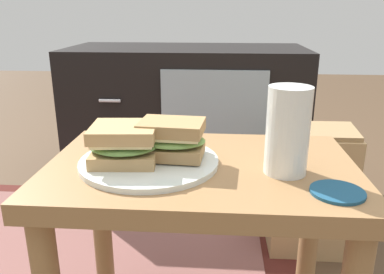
{
  "coord_description": "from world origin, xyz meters",
  "views": [
    {
      "loc": [
        0.03,
        -0.66,
        0.73
      ],
      "look_at": [
        -0.02,
        0.0,
        0.51
      ],
      "focal_mm": 36.55,
      "sensor_mm": 36.0,
      "label": 1
    }
  ],
  "objects_px": {
    "beer_glass": "(288,132)",
    "sandwich_front": "(124,144)",
    "coaster": "(337,192)",
    "tv_cabinet": "(187,116)",
    "plate": "(149,162)",
    "sandwich_back": "(172,139)",
    "paper_bag": "(310,192)"
  },
  "relations": [
    {
      "from": "beer_glass",
      "to": "sandwich_front",
      "type": "bearing_deg",
      "value": 178.83
    },
    {
      "from": "sandwich_front",
      "to": "coaster",
      "type": "bearing_deg",
      "value": -13.38
    },
    {
      "from": "tv_cabinet",
      "to": "plate",
      "type": "distance_m",
      "value": 0.98
    },
    {
      "from": "sandwich_back",
      "to": "coaster",
      "type": "height_order",
      "value": "sandwich_back"
    },
    {
      "from": "beer_glass",
      "to": "tv_cabinet",
      "type": "bearing_deg",
      "value": 104.59
    },
    {
      "from": "tv_cabinet",
      "to": "sandwich_back",
      "type": "distance_m",
      "value": 0.97
    },
    {
      "from": "tv_cabinet",
      "to": "plate",
      "type": "xyz_separation_m",
      "value": [
        0.02,
        -0.96,
        0.17
      ]
    },
    {
      "from": "beer_glass",
      "to": "plate",
      "type": "bearing_deg",
      "value": 175.55
    },
    {
      "from": "sandwich_back",
      "to": "paper_bag",
      "type": "xyz_separation_m",
      "value": [
        0.37,
        0.44,
        -0.31
      ]
    },
    {
      "from": "tv_cabinet",
      "to": "plate",
      "type": "bearing_deg",
      "value": -89.06
    },
    {
      "from": "tv_cabinet",
      "to": "plate",
      "type": "relative_size",
      "value": 3.83
    },
    {
      "from": "sandwich_front",
      "to": "beer_glass",
      "type": "bearing_deg",
      "value": -1.17
    },
    {
      "from": "tv_cabinet",
      "to": "beer_glass",
      "type": "height_order",
      "value": "beer_glass"
    },
    {
      "from": "sandwich_back",
      "to": "beer_glass",
      "type": "height_order",
      "value": "beer_glass"
    },
    {
      "from": "sandwich_back",
      "to": "beer_glass",
      "type": "bearing_deg",
      "value": -9.02
    },
    {
      "from": "sandwich_front",
      "to": "beer_glass",
      "type": "xyz_separation_m",
      "value": [
        0.28,
        -0.01,
        0.03
      ]
    },
    {
      "from": "plate",
      "to": "paper_bag",
      "type": "relative_size",
      "value": 0.62
    },
    {
      "from": "sandwich_front",
      "to": "coaster",
      "type": "distance_m",
      "value": 0.36
    },
    {
      "from": "tv_cabinet",
      "to": "plate",
      "type": "height_order",
      "value": "tv_cabinet"
    },
    {
      "from": "paper_bag",
      "to": "beer_glass",
      "type": "bearing_deg",
      "value": -109.51
    },
    {
      "from": "paper_bag",
      "to": "sandwich_back",
      "type": "bearing_deg",
      "value": -129.73
    },
    {
      "from": "sandwich_back",
      "to": "paper_bag",
      "type": "height_order",
      "value": "sandwich_back"
    },
    {
      "from": "coaster",
      "to": "plate",
      "type": "bearing_deg",
      "value": 162.72
    },
    {
      "from": "plate",
      "to": "paper_bag",
      "type": "xyz_separation_m",
      "value": [
        0.41,
        0.45,
        -0.27
      ]
    },
    {
      "from": "tv_cabinet",
      "to": "coaster",
      "type": "relative_size",
      "value": 11.62
    },
    {
      "from": "tv_cabinet",
      "to": "sandwich_back",
      "type": "height_order",
      "value": "tv_cabinet"
    },
    {
      "from": "plate",
      "to": "sandwich_front",
      "type": "relative_size",
      "value": 1.95
    },
    {
      "from": "sandwich_front",
      "to": "coaster",
      "type": "relative_size",
      "value": 1.55
    },
    {
      "from": "plate",
      "to": "sandwich_front",
      "type": "bearing_deg",
      "value": -162.34
    },
    {
      "from": "plate",
      "to": "paper_bag",
      "type": "height_order",
      "value": "plate"
    },
    {
      "from": "tv_cabinet",
      "to": "beer_glass",
      "type": "relative_size",
      "value": 6.42
    },
    {
      "from": "sandwich_front",
      "to": "sandwich_back",
      "type": "height_order",
      "value": "sandwich_back"
    }
  ]
}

